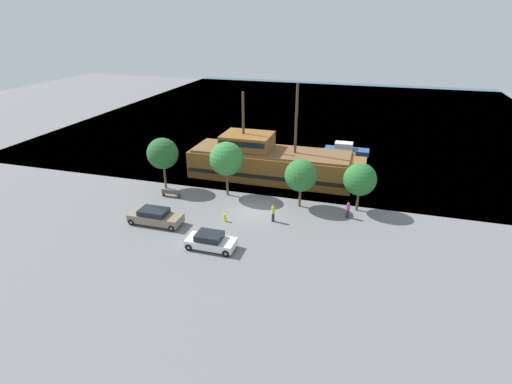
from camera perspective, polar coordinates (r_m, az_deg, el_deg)
name	(u,v)px	position (r m, az deg, el deg)	size (l,w,h in m)	color
ground_plane	(253,212)	(38.71, -0.39, -2.83)	(160.00, 160.00, 0.00)	slate
water_surface	(319,113)	(79.64, 8.96, 11.05)	(80.00, 80.00, 0.00)	#33566B
pirate_ship	(269,162)	(46.16, 1.92, 4.33)	(19.92, 5.56, 10.89)	brown
moored_boat_dockside	(346,150)	(56.27, 12.71, 5.93)	(5.95, 2.01, 1.54)	navy
moored_boat_outer	(333,160)	(51.86, 10.98, 4.49)	(6.25, 2.31, 1.42)	#B7B2A8
parked_car_curb_front	(211,241)	(32.82, -6.50, -6.97)	(4.03, 1.88, 1.35)	white
parked_car_curb_mid	(155,217)	(37.37, -14.19, -3.43)	(4.87, 1.93, 1.44)	#7F705B
fire_hydrant	(225,217)	(36.91, -4.46, -3.61)	(0.42, 0.25, 0.76)	yellow
bench_promenade_east	(171,193)	(42.53, -12.07, -0.16)	(1.95, 0.45, 0.85)	#4C4742
pedestrian_walking_near	(273,213)	(36.63, 2.47, -3.01)	(0.32, 0.32, 1.68)	#232838
pedestrian_walking_far	(348,210)	(38.23, 12.99, -2.52)	(0.32, 0.32, 1.58)	#232838
tree_row_east	(163,154)	(43.63, -13.20, 5.37)	(3.32, 3.32, 5.67)	brown
tree_row_mideast	(227,159)	(40.91, -4.23, 4.74)	(3.48, 3.48, 5.78)	brown
tree_row_midwest	(301,175)	(38.72, 6.44, 2.36)	(3.17, 3.17, 4.88)	brown
tree_row_west	(360,179)	(38.94, 14.63, 1.75)	(3.12, 3.12, 4.81)	brown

